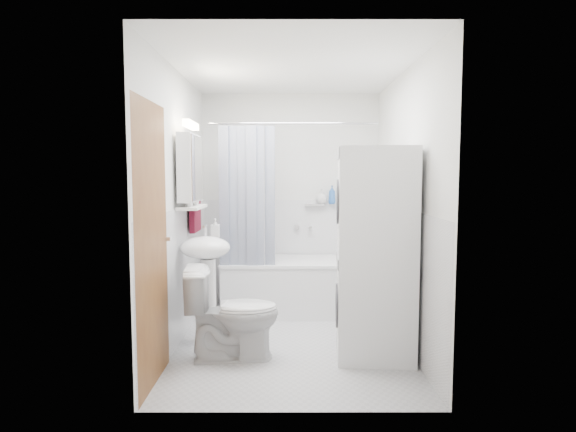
{
  "coord_description": "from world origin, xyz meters",
  "views": [
    {
      "loc": [
        -0.03,
        -4.21,
        1.49
      ],
      "look_at": [
        -0.03,
        0.15,
        1.12
      ],
      "focal_mm": 30.0,
      "sensor_mm": 36.0,
      "label": 1
    }
  ],
  "objects_px": {
    "sink": "(206,264)",
    "washer_dryer": "(375,253)",
    "toilet": "(233,313)",
    "bathtub": "(293,283)"
  },
  "relations": [
    {
      "from": "sink",
      "to": "toilet",
      "type": "xyz_separation_m",
      "value": [
        0.27,
        -0.38,
        -0.33
      ]
    },
    {
      "from": "bathtub",
      "to": "toilet",
      "type": "xyz_separation_m",
      "value": [
        -0.5,
        -1.32,
        0.05
      ]
    },
    {
      "from": "sink",
      "to": "washer_dryer",
      "type": "bearing_deg",
      "value": -12.57
    },
    {
      "from": "sink",
      "to": "washer_dryer",
      "type": "distance_m",
      "value": 1.47
    },
    {
      "from": "bathtub",
      "to": "washer_dryer",
      "type": "bearing_deg",
      "value": -62.44
    },
    {
      "from": "washer_dryer",
      "to": "toilet",
      "type": "xyz_separation_m",
      "value": [
        -1.16,
        -0.06,
        -0.48
      ]
    },
    {
      "from": "washer_dryer",
      "to": "toilet",
      "type": "relative_size",
      "value": 2.26
    },
    {
      "from": "bathtub",
      "to": "toilet",
      "type": "bearing_deg",
      "value": -110.89
    },
    {
      "from": "bathtub",
      "to": "sink",
      "type": "xyz_separation_m",
      "value": [
        -0.78,
        -0.93,
        0.39
      ]
    },
    {
      "from": "washer_dryer",
      "to": "toilet",
      "type": "bearing_deg",
      "value": -172.38
    }
  ]
}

